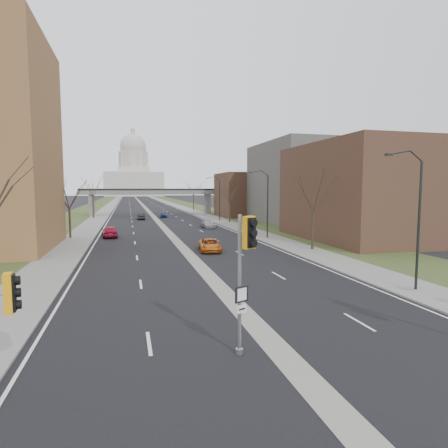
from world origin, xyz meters
name	(u,v)px	position (x,y,z in m)	size (l,w,h in m)	color
ground	(279,351)	(0.00, 0.00, 0.00)	(700.00, 700.00, 0.00)	black
road_surface	(142,204)	(0.00, 150.00, 0.01)	(20.00, 600.00, 0.01)	black
median_strip	(142,204)	(0.00, 150.00, 0.00)	(1.20, 600.00, 0.02)	gray
sidewalk_right	(170,203)	(12.00, 150.00, 0.06)	(4.00, 600.00, 0.12)	gray
sidewalk_left	(112,204)	(-12.00, 150.00, 0.06)	(4.00, 600.00, 0.12)	gray
grass_verge_right	(183,203)	(18.00, 150.00, 0.05)	(8.00, 600.00, 0.10)	#2B3B1B
grass_verge_left	(97,204)	(-18.00, 150.00, 0.05)	(8.00, 600.00, 0.10)	#2B3B1B
commercial_block_near	(370,192)	(24.00, 28.00, 6.00)	(16.00, 20.00, 12.00)	#4D3424
commercial_block_mid	(310,183)	(28.00, 52.00, 7.50)	(18.00, 22.00, 15.00)	#585650
commercial_block_far	(250,195)	(22.00, 70.00, 5.00)	(14.00, 14.00, 10.00)	#4D3424
pedestrian_bridge	(152,195)	(0.00, 80.00, 4.84)	(34.00, 3.00, 6.45)	slate
capitol	(134,174)	(0.00, 320.00, 18.60)	(48.00, 42.00, 55.75)	beige
streetlight_near	(410,180)	(10.99, 6.00, 6.95)	(2.61, 0.20, 8.70)	black
streetlight_mid	(262,185)	(10.99, 32.00, 6.95)	(2.61, 0.20, 8.70)	black
streetlight_far	(216,186)	(10.99, 58.00, 6.95)	(2.61, 0.20, 8.70)	black
tree_left_b	(69,190)	(-13.00, 38.00, 6.23)	(6.75, 6.75, 8.81)	#382B21
tree_left_c	(92,186)	(-13.00, 72.00, 7.04)	(7.65, 7.65, 9.99)	#382B21
tree_right_a	(314,187)	(13.00, 22.00, 6.64)	(7.20, 7.20, 9.40)	#382B21
tree_right_b	(230,192)	(13.00, 55.00, 5.82)	(6.30, 6.30, 8.22)	#382B21
tree_right_c	(193,187)	(13.00, 95.00, 7.04)	(7.65, 7.65, 9.99)	#382B21
signal_pole_median	(245,259)	(-1.50, -0.15, 3.82)	(0.79, 0.91, 5.48)	gray
car_left_near	(110,231)	(-8.13, 38.25, 0.79)	(1.87, 4.65, 1.58)	maroon
car_left_far	(141,216)	(-3.11, 66.35, 0.66)	(1.40, 4.03, 1.33)	black
car_right_near	(210,245)	(2.42, 24.06, 0.64)	(2.12, 4.60, 1.28)	#B85913
car_right_mid	(208,224)	(7.06, 46.63, 0.65)	(1.81, 4.45, 1.29)	gray
car_right_far	(164,215)	(2.00, 70.77, 0.65)	(1.53, 3.80, 1.29)	navy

